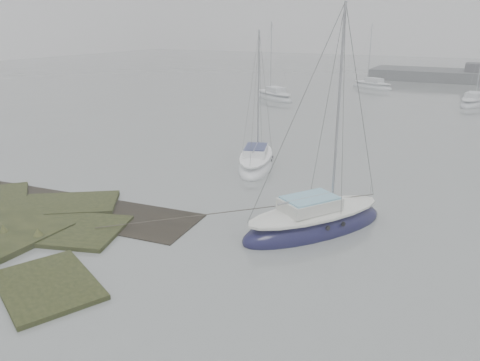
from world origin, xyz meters
name	(u,v)px	position (x,y,z in m)	size (l,w,h in m)	color
ground	(335,116)	(0.00, 30.00, 0.00)	(160.00, 160.00, 0.00)	slate
sailboat_main	(314,223)	(6.14, 7.18, 0.27)	(5.14, 6.39, 8.86)	#111033
sailboat_white	(256,162)	(0.54, 13.59, 0.24)	(3.50, 5.77, 7.74)	silver
sailboat_far_a	(274,97)	(-8.27, 35.84, 0.26)	(5.93, 4.79, 8.23)	#A3AAAE
sailboat_far_b	(473,102)	(10.03, 41.52, 0.25)	(2.87, 5.93, 8.03)	silver
sailboat_far_c	(372,86)	(-1.32, 49.15, 0.25)	(5.92, 4.18, 8.02)	silver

